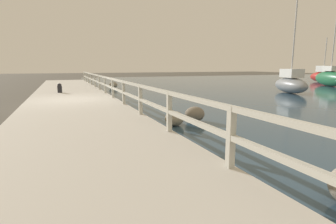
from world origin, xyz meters
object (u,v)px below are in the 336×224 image
at_px(sailboat_gray, 291,83).
at_px(mooring_bollard, 60,88).
at_px(sailboat_green, 330,78).
at_px(sailboat_red, 323,76).

bearing_deg(sailboat_gray, mooring_bollard, -172.70).
xyz_separation_m(sailboat_green, sailboat_red, (4.58, 4.21, -0.04)).
bearing_deg(sailboat_green, mooring_bollard, -155.49).
height_order(sailboat_green, sailboat_red, sailboat_green).
height_order(mooring_bollard, sailboat_gray, sailboat_gray).
bearing_deg(sailboat_red, sailboat_gray, -134.63).
xyz_separation_m(mooring_bollard, sailboat_green, (22.16, 0.45, 0.20)).
bearing_deg(mooring_bollard, sailboat_red, 9.90).
distance_m(sailboat_red, sailboat_gray, 14.79).
height_order(mooring_bollard, sailboat_green, sailboat_green).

